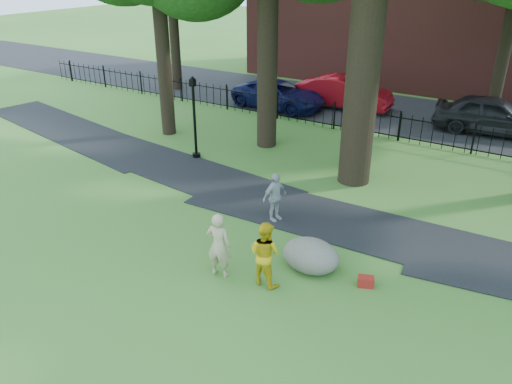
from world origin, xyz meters
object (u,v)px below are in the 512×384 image
Objects in this scene: man at (265,254)px; woman at (219,245)px; boulder at (311,254)px; red_sedan at (344,92)px; lamppost at (195,119)px.

woman is at bearing 19.52° from man.
man reaches higher than boulder.
red_sedan is (-5.21, 14.22, 0.37)m from boulder.
boulder is at bearing -116.35° from man.
woman is at bearing -44.99° from lamppost.
red_sedan is at bearing -69.65° from man.
red_sedan is (-3.41, 15.69, -0.05)m from woman.
boulder is 15.15m from red_sedan.
lamppost is at bearing 148.12° from boulder.
red_sedan is (2.06, 9.70, -0.77)m from lamppost.
lamppost is (-7.27, 4.52, 1.15)m from boulder.
lamppost is 9.95m from red_sedan.
lamppost reaches higher than red_sedan.
red_sedan reaches higher than boulder.
man is 1.12× the size of boulder.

